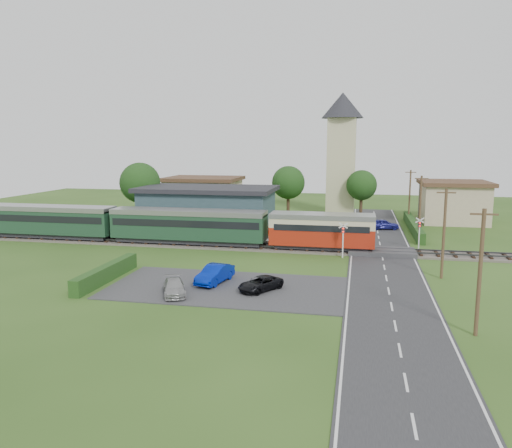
% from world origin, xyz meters
% --- Properties ---
extents(ground, '(120.00, 120.00, 0.00)m').
position_xyz_m(ground, '(0.00, 0.00, 0.00)').
color(ground, '#2D4C19').
extents(railway_track, '(76.00, 3.20, 0.49)m').
position_xyz_m(railway_track, '(0.00, 2.00, 0.11)').
color(railway_track, '#4C443D').
rests_on(railway_track, ground).
extents(road, '(6.00, 70.00, 0.05)m').
position_xyz_m(road, '(10.00, 0.00, 0.03)').
color(road, '#28282B').
rests_on(road, ground).
extents(car_park, '(17.00, 9.00, 0.08)m').
position_xyz_m(car_park, '(-1.50, -12.00, 0.04)').
color(car_park, '#333335').
rests_on(car_park, ground).
extents(crossing_deck, '(6.20, 3.40, 0.45)m').
position_xyz_m(crossing_deck, '(10.00, 2.00, 0.23)').
color(crossing_deck, '#333335').
rests_on(crossing_deck, ground).
extents(platform, '(30.00, 3.00, 0.45)m').
position_xyz_m(platform, '(-10.00, 5.20, 0.23)').
color(platform, gray).
rests_on(platform, ground).
extents(equipment_hut, '(2.30, 2.30, 2.55)m').
position_xyz_m(equipment_hut, '(-18.00, 5.20, 1.75)').
color(equipment_hut, '#C1BA8D').
rests_on(equipment_hut, platform).
extents(station_building, '(16.00, 9.00, 5.30)m').
position_xyz_m(station_building, '(-10.00, 10.99, 2.69)').
color(station_building, '#2D4449').
rests_on(station_building, ground).
extents(train, '(43.20, 2.90, 3.40)m').
position_xyz_m(train, '(-12.48, 2.00, 2.18)').
color(train, '#232328').
rests_on(train, ground).
extents(church_tower, '(6.00, 6.00, 17.60)m').
position_xyz_m(church_tower, '(5.00, 28.00, 10.23)').
color(church_tower, '#C1BA8D').
rests_on(church_tower, ground).
extents(house_west, '(10.80, 8.80, 5.50)m').
position_xyz_m(house_west, '(-15.00, 25.00, 2.79)').
color(house_west, tan).
rests_on(house_west, ground).
extents(house_east, '(8.80, 8.80, 5.50)m').
position_xyz_m(house_east, '(20.00, 24.00, 2.80)').
color(house_east, tan).
rests_on(house_east, ground).
extents(hedge_carpark, '(0.80, 9.00, 1.20)m').
position_xyz_m(hedge_carpark, '(-11.00, -12.00, 0.60)').
color(hedge_carpark, '#193814').
rests_on(hedge_carpark, ground).
extents(hedge_roadside, '(0.80, 18.00, 1.20)m').
position_xyz_m(hedge_roadside, '(14.20, 16.00, 0.60)').
color(hedge_roadside, '#193814').
rests_on(hedge_roadside, ground).
extents(hedge_station, '(22.00, 0.80, 1.30)m').
position_xyz_m(hedge_station, '(-10.00, 15.50, 0.65)').
color(hedge_station, '#193814').
rests_on(hedge_station, ground).
extents(tree_a, '(5.20, 5.20, 8.00)m').
position_xyz_m(tree_a, '(-20.00, 14.00, 5.38)').
color(tree_a, '#332316').
rests_on(tree_a, ground).
extents(tree_b, '(4.60, 4.60, 7.34)m').
position_xyz_m(tree_b, '(-2.00, 23.00, 5.02)').
color(tree_b, '#332316').
rests_on(tree_b, ground).
extents(tree_c, '(4.20, 4.20, 6.78)m').
position_xyz_m(tree_c, '(8.00, 25.00, 4.65)').
color(tree_c, '#332316').
rests_on(tree_c, ground).
extents(utility_pole_a, '(1.40, 0.22, 7.00)m').
position_xyz_m(utility_pole_a, '(14.20, -18.00, 3.63)').
color(utility_pole_a, '#473321').
rests_on(utility_pole_a, ground).
extents(utility_pole_b, '(1.40, 0.22, 7.00)m').
position_xyz_m(utility_pole_b, '(14.20, -6.00, 3.63)').
color(utility_pole_b, '#473321').
rests_on(utility_pole_b, ground).
extents(utility_pole_c, '(1.40, 0.22, 7.00)m').
position_xyz_m(utility_pole_c, '(14.20, 10.00, 3.63)').
color(utility_pole_c, '#473321').
rests_on(utility_pole_c, ground).
extents(utility_pole_d, '(1.40, 0.22, 7.00)m').
position_xyz_m(utility_pole_d, '(14.20, 22.00, 3.63)').
color(utility_pole_d, '#473321').
rests_on(utility_pole_d, ground).
extents(crossing_signal_near, '(0.84, 0.28, 3.28)m').
position_xyz_m(crossing_signal_near, '(6.40, -0.41, 2.14)').
color(crossing_signal_near, silver).
rests_on(crossing_signal_near, ground).
extents(crossing_signal_far, '(0.84, 0.28, 3.28)m').
position_xyz_m(crossing_signal_far, '(13.60, 4.39, 2.14)').
color(crossing_signal_far, silver).
rests_on(crossing_signal_far, ground).
extents(streetlamp_west, '(0.30, 0.30, 5.15)m').
position_xyz_m(streetlamp_west, '(-22.00, 20.00, 3.04)').
color(streetlamp_west, '#3F3F47').
rests_on(streetlamp_west, ground).
extents(streetlamp_east, '(0.30, 0.30, 5.15)m').
position_xyz_m(streetlamp_east, '(16.00, 27.00, 3.04)').
color(streetlamp_east, '#3F3F47').
rests_on(streetlamp_east, ground).
extents(car_on_road, '(3.92, 2.16, 1.26)m').
position_xyz_m(car_on_road, '(10.73, 16.03, 0.68)').
color(car_on_road, navy).
rests_on(car_on_road, road).
extents(car_park_blue, '(2.20, 4.25, 1.33)m').
position_xyz_m(car_park_blue, '(-2.66, -11.04, 0.75)').
color(car_park_blue, '#021C9E').
rests_on(car_park_blue, car_park).
extents(car_park_silver, '(2.75, 3.83, 1.03)m').
position_xyz_m(car_park_silver, '(-4.55, -14.49, 0.59)').
color(car_park_silver, '#999999').
rests_on(car_park_silver, car_park).
extents(car_park_dark, '(3.28, 3.84, 0.98)m').
position_xyz_m(car_park_dark, '(1.07, -12.30, 0.57)').
color(car_park_dark, black).
rests_on(car_park_dark, car_park).
extents(pedestrian_near, '(0.71, 0.55, 1.72)m').
position_xyz_m(pedestrian_near, '(-1.78, 5.30, 1.31)').
color(pedestrian_near, gray).
rests_on(pedestrian_near, platform).
extents(pedestrian_far, '(0.92, 1.03, 1.75)m').
position_xyz_m(pedestrian_far, '(-14.99, 4.60, 1.32)').
color(pedestrian_far, gray).
rests_on(pedestrian_far, platform).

